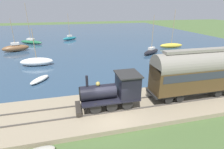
# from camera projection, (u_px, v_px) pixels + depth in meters

# --- Properties ---
(ground_plane) EXTENTS (200.00, 200.00, 0.00)m
(ground_plane) POSITION_uv_depth(u_px,v_px,m) (113.00, 118.00, 14.19)
(ground_plane) COLOR #476033
(harbor_water) EXTENTS (80.00, 80.00, 0.01)m
(harbor_water) POSITION_uv_depth(u_px,v_px,m) (78.00, 36.00, 54.32)
(harbor_water) COLOR #2D4760
(harbor_water) RESTS_ON ground
(rail_embankment) EXTENTS (5.96, 56.00, 0.50)m
(rail_embankment) POSITION_uv_depth(u_px,v_px,m) (110.00, 109.00, 15.07)
(rail_embankment) COLOR gray
(rail_embankment) RESTS_ON ground
(steam_locomotive) EXTENTS (2.24, 5.38, 2.98)m
(steam_locomotive) POSITION_uv_depth(u_px,v_px,m) (115.00, 89.00, 14.49)
(steam_locomotive) COLOR black
(steam_locomotive) RESTS_ON rail_embankment
(passenger_coach) EXTENTS (2.24, 9.01, 4.53)m
(passenger_coach) POSITION_uv_depth(u_px,v_px,m) (198.00, 71.00, 15.89)
(passenger_coach) COLOR black
(passenger_coach) RESTS_ON rail_embankment
(sailboat_white) EXTENTS (2.02, 4.89, 5.53)m
(sailboat_white) POSITION_uv_depth(u_px,v_px,m) (37.00, 62.00, 26.70)
(sailboat_white) COLOR white
(sailboat_white) RESTS_ON harbor_water
(sailboat_green) EXTENTS (4.43, 5.95, 9.28)m
(sailboat_green) POSITION_uv_depth(u_px,v_px,m) (31.00, 42.00, 42.48)
(sailboat_green) COLOR #236B42
(sailboat_green) RESTS_ON harbor_water
(sailboat_brown) EXTENTS (3.16, 5.18, 6.40)m
(sailboat_brown) POSITION_uv_depth(u_px,v_px,m) (16.00, 48.00, 35.11)
(sailboat_brown) COLOR brown
(sailboat_brown) RESTS_ON harbor_water
(sailboat_black) EXTENTS (3.72, 4.62, 7.10)m
(sailboat_black) POSITION_uv_depth(u_px,v_px,m) (151.00, 51.00, 33.33)
(sailboat_black) COLOR black
(sailboat_black) RESTS_ON harbor_water
(sailboat_yellow) EXTENTS (1.69, 5.15, 7.93)m
(sailboat_yellow) POSITION_uv_depth(u_px,v_px,m) (171.00, 45.00, 38.33)
(sailboat_yellow) COLOR gold
(sailboat_yellow) RESTS_ON harbor_water
(sailboat_teal) EXTENTS (3.25, 4.15, 6.84)m
(sailboat_teal) POSITION_uv_depth(u_px,v_px,m) (70.00, 38.00, 47.51)
(sailboat_teal) COLOR #1E707A
(sailboat_teal) RESTS_ON harbor_water
(rowboat_far_out) EXTENTS (3.00, 2.42, 0.52)m
(rowboat_far_out) POSITION_uv_depth(u_px,v_px,m) (40.00, 80.00, 21.03)
(rowboat_far_out) COLOR silver
(rowboat_far_out) RESTS_ON harbor_water
(rowboat_off_pier) EXTENTS (2.11, 2.25, 0.49)m
(rowboat_off_pier) POSITION_uv_depth(u_px,v_px,m) (127.00, 80.00, 21.06)
(rowboat_off_pier) COLOR beige
(rowboat_off_pier) RESTS_ON harbor_water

